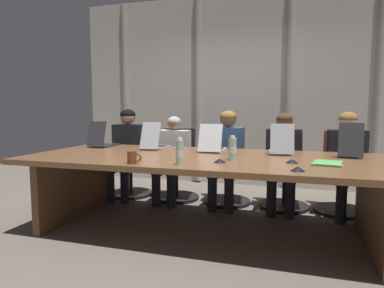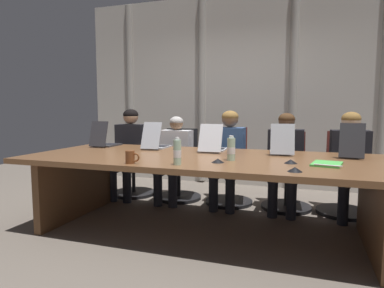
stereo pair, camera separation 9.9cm
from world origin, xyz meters
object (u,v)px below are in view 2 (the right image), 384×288
Objects in this scene: laptop_center at (214,146)px; water_bottle_secondary at (177,152)px; laptop_right_mid at (282,148)px; office_chair_right_end at (344,183)px; office_chair_right_mid at (287,180)px; person_left_mid at (174,154)px; conference_mic_right_side at (291,161)px; laptop_right_end at (352,151)px; office_chair_left_end at (135,170)px; office_chair_left_mid at (180,173)px; spiral_notepad at (327,164)px; conference_mic_left_side at (295,169)px; laptop_left_end at (105,141)px; person_right_end at (351,158)px; laptop_left_mid at (157,143)px; conference_mic_middle at (218,161)px; person_right_mid at (285,156)px; water_bottle_primary at (231,149)px; person_center at (228,152)px; person_left_end at (129,147)px; coffee_mug_near at (131,157)px; office_chair_center at (229,175)px.

laptop_center is 0.97m from water_bottle_secondary.
office_chair_right_end is at bearing -50.21° from laptop_right_mid.
office_chair_right_mid is 1.45m from person_left_mid.
laptop_center reaches higher than conference_mic_right_side.
laptop_right_end reaches higher than laptop_right_mid.
office_chair_left_end is 0.67m from office_chair_left_mid.
spiral_notepad is (0.29, 0.01, -0.01)m from conference_mic_right_side.
office_chair_left_end is at bearing 143.25° from conference_mic_left_side.
laptop_left_end is 0.35× the size of person_right_end.
laptop_left_mid is at bearing -89.48° from laptop_left_end.
office_chair_left_end is at bearing 137.67° from conference_mic_middle.
office_chair_right_mid is 0.35m from person_right_mid.
laptop_right_end is at bearing 77.00° from spiral_notepad.
conference_mic_left_side is 1.00× the size of conference_mic_right_side.
spiral_notepad is at bearing -103.13° from laptop_left_end.
water_bottle_primary is (1.69, -0.60, 0.04)m from laptop_left_end.
office_chair_right_mid reaches higher than spiral_notepad.
laptop_left_end is 1.64m from water_bottle_secondary.
person_center is 1.55m from spiral_notepad.
person_left_end is 3.52× the size of spiral_notepad.
conference_mic_right_side is 0.29m from spiral_notepad.
laptop_right_end is 0.48× the size of office_chair_right_mid.
person_right_mid is (1.38, -0.15, 0.31)m from office_chair_left_mid.
laptop_right_end is at bearing 49.93° from person_right_mid.
spiral_notepad is (1.56, 0.45, -0.05)m from coffee_mug_near.
office_chair_right_end is 2.25m from water_bottle_secondary.
office_chair_right_end is (1.39, 0.69, -0.46)m from laptop_center.
office_chair_right_end is 1.88m from conference_mic_middle.
office_chair_left_end is 0.99× the size of office_chair_left_mid.
person_left_mid is at bearing 112.88° from water_bottle_secondary.
laptop_center is 0.72m from laptop_right_mid.
office_chair_right_mid is at bearing 80.81° from office_chair_left_mid.
person_left_end is (-2.71, 0.56, -0.13)m from laptop_right_end.
laptop_left_mid is at bearing 47.85° from office_chair_left_end.
office_chair_left_end is 0.83× the size of person_left_mid.
laptop_right_end reaches higher than conference_mic_middle.
water_bottle_primary reaches higher than office_chair_right_mid.
laptop_right_mid reaches higher than water_bottle_secondary.
office_chair_left_end is 0.78× the size of person_center.
laptop_center is at bearing -52.79° from person_right_mid.
office_chair_left_mid is (-0.66, 0.69, -0.46)m from laptop_center.
person_center is (1.41, 0.52, -0.13)m from laptop_left_end.
laptop_right_mid reaches higher than office_chair_center.
laptop_left_end is at bearing 143.58° from water_bottle_secondary.
laptop_right_end is at bearing -97.54° from laptop_right_mid.
person_center reaches higher than laptop_left_end.
person_right_end is 1.75m from conference_mic_middle.
conference_mic_left_side is (0.88, -0.96, -0.04)m from laptop_center.
laptop_left_end is at bearing 0.68° from office_chair_left_end.
laptop_left_end reaches higher than laptop_center.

